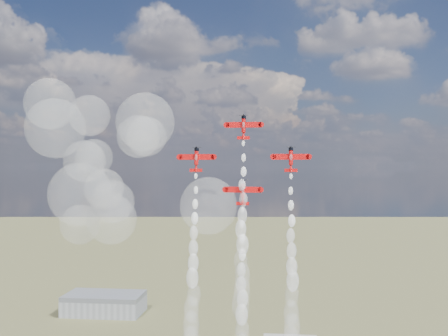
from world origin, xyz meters
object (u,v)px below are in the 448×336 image
object	(u,v)px
plane_left	(196,159)
plane_right	(291,159)
hangar	(104,303)
plane_slot	(243,192)
plane_lead	(244,127)

from	to	relation	value
plane_left	plane_right	bearing A→B (deg)	0.00
hangar	plane_right	distance (m)	225.14
hangar	plane_slot	xyz separation A→B (m)	(103.17, -170.27, 81.54)
plane_lead	plane_right	size ratio (longest dim) A/B	1.00
plane_left	plane_right	size ratio (longest dim) A/B	1.00
hangar	plane_lead	size ratio (longest dim) A/B	4.54
hangar	plane_left	distance (m)	211.18
plane_left	plane_slot	bearing A→B (deg)	-7.08
hangar	plane_lead	bearing A→B (deg)	-58.23
hangar	plane_lead	distance (m)	220.86
plane_left	plane_lead	bearing A→B (deg)	7.08
hangar	plane_lead	world-z (taller)	plane_lead
plane_lead	plane_left	bearing A→B (deg)	-172.92
hangar	plane_lead	xyz separation A→B (m)	(103.17, -166.61, 101.87)
plane_lead	plane_left	distance (m)	18.02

